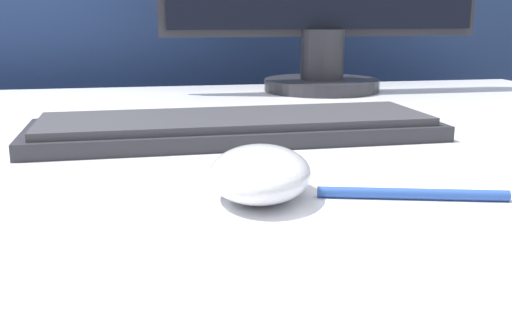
% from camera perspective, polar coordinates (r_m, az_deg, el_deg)
% --- Properties ---
extents(partition_panel, '(5.00, 0.03, 1.11)m').
position_cam_1_polar(partition_panel, '(1.26, -10.08, 0.15)').
color(partition_panel, navy).
rests_on(partition_panel, ground_plane).
extents(computer_mouse_near, '(0.09, 0.12, 0.04)m').
position_cam_1_polar(computer_mouse_near, '(0.43, 0.76, -1.22)').
color(computer_mouse_near, silver).
rests_on(computer_mouse_near, desk).
extents(keyboard, '(0.43, 0.15, 0.02)m').
position_cam_1_polar(keyboard, '(0.63, -1.68, 3.19)').
color(keyboard, '#28282D').
rests_on(keyboard, desk).
extents(pen, '(0.13, 0.04, 0.01)m').
position_cam_1_polar(pen, '(0.44, 14.99, -3.12)').
color(pen, '#284C9E').
rests_on(pen, desk).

